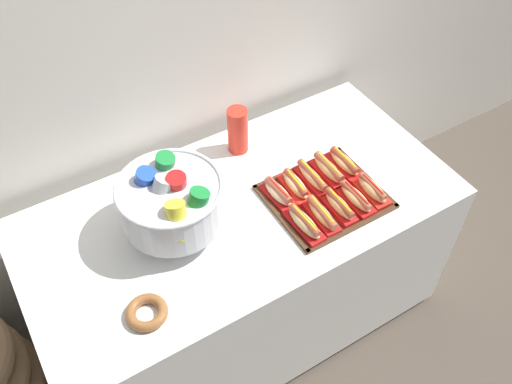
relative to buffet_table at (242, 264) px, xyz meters
name	(u,v)px	position (x,y,z in m)	size (l,w,h in m)	color
ground_plane	(244,314)	(0.00, 0.00, -0.40)	(10.00, 10.00, 0.00)	#4C4238
back_wall	(163,10)	(0.00, 0.51, 0.90)	(6.00, 0.10, 2.60)	silver
buffet_table	(242,264)	(0.00, 0.00, 0.00)	(1.59, 0.78, 0.77)	white
serving_tray	(325,197)	(0.29, -0.12, 0.37)	(0.41, 0.36, 0.01)	#472B19
hot_dog_0	(304,223)	(0.14, -0.21, 0.40)	(0.07, 0.18, 0.06)	#B21414
hot_dog_1	(322,215)	(0.21, -0.21, 0.40)	(0.07, 0.17, 0.06)	red
hot_dog_2	(339,206)	(0.29, -0.21, 0.40)	(0.06, 0.16, 0.06)	red
hot_dog_3	(356,198)	(0.36, -0.21, 0.40)	(0.07, 0.17, 0.06)	#B21414
hot_dog_4	(372,190)	(0.44, -0.21, 0.40)	(0.07, 0.16, 0.06)	red
hot_dog_5	(278,193)	(0.14, -0.04, 0.40)	(0.08, 0.16, 0.06)	#B21414
hot_dog_6	(295,185)	(0.21, -0.04, 0.40)	(0.07, 0.17, 0.06)	red
hot_dog_7	(312,178)	(0.29, -0.04, 0.40)	(0.06, 0.18, 0.06)	red
hot_dog_8	(328,170)	(0.36, -0.04, 0.40)	(0.06, 0.17, 0.06)	red
hot_dog_9	(344,163)	(0.44, -0.04, 0.40)	(0.07, 0.17, 0.06)	#B21414
punch_bowl	(171,201)	(-0.25, 0.02, 0.51)	(0.36, 0.36, 0.27)	silver
cup_stack	(238,130)	(0.15, 0.27, 0.46)	(0.08, 0.08, 0.19)	red
donut	(147,312)	(-0.47, -0.24, 0.38)	(0.13, 0.13, 0.03)	brown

